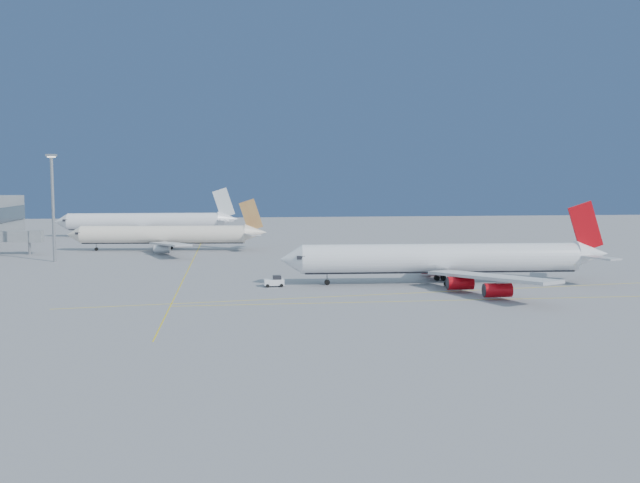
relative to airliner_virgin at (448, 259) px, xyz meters
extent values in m
plane|color=slate|center=(-13.82, -5.38, -5.07)|extent=(500.00, 500.00, 0.00)
cylinder|color=gray|center=(-99.82, 66.62, -2.47)|extent=(0.70, 0.70, 5.20)
cube|color=gray|center=(-97.82, 66.62, 0.13)|extent=(3.20, 3.60, 3.40)
cube|color=yellow|center=(-8.82, -19.38, -5.06)|extent=(90.00, 0.18, 0.02)
cube|color=yellow|center=(-13.82, -11.38, -5.06)|extent=(118.86, 16.88, 0.02)
cube|color=yellow|center=(-53.82, 24.62, -5.06)|extent=(0.18, 140.00, 0.02)
cylinder|color=white|center=(-1.48, 0.06, 0.17)|extent=(56.58, 8.17, 5.84)
cone|color=white|center=(-31.86, 1.32, 0.17)|extent=(4.77, 6.02, 5.84)
cone|color=white|center=(30.20, -1.25, 0.77)|extent=(7.27, 5.84, 5.55)
cube|color=black|center=(-29.95, 1.24, 0.77)|extent=(1.84, 5.61, 0.70)
cube|color=#B7B7BC|center=(2.94, -16.49, -1.44)|extent=(16.45, 28.83, 0.55)
cube|color=#B7B7BC|center=(4.30, 16.19, -1.44)|extent=(18.44, 28.15, 0.55)
cube|color=#B1070F|center=(28.70, -1.19, 6.41)|extent=(7.76, 0.77, 10.65)
cylinder|color=gray|center=(-24.58, 1.02, -3.35)|extent=(0.24, 0.24, 2.32)
cylinder|color=black|center=(-24.58, 1.02, -4.51)|extent=(1.14, 0.75, 1.11)
cylinder|color=gray|center=(-0.65, -4.10, -3.35)|extent=(0.32, 0.32, 2.32)
cylinder|color=black|center=(-0.65, -4.10, -4.51)|extent=(1.14, 0.95, 1.11)
cylinder|color=gray|center=(-0.31, 4.14, -3.35)|extent=(0.32, 0.32, 2.32)
cylinder|color=black|center=(-0.31, 4.14, -4.51)|extent=(1.14, 0.95, 1.11)
cylinder|color=#B1070F|center=(-0.91, -11.07, -3.32)|extent=(4.93, 2.72, 2.52)
cylinder|color=#B1070F|center=(2.99, -20.00, -3.32)|extent=(4.93, 2.72, 2.52)
cylinder|color=#B1070F|center=(0.01, 11.10, -3.32)|extent=(4.93, 2.72, 2.52)
cylinder|color=#B1070F|center=(4.64, 19.68, -3.32)|extent=(4.93, 2.72, 2.52)
cylinder|color=silver|center=(-63.75, 73.50, -0.31)|extent=(48.27, 9.52, 5.26)
cone|color=silver|center=(-89.67, 75.82, -0.31)|extent=(4.61, 5.61, 5.26)
cone|color=silver|center=(-36.64, 71.07, 0.24)|extent=(6.88, 5.55, 5.00)
cube|color=black|center=(-87.93, 75.66, 0.24)|extent=(1.92, 5.11, 0.65)
cube|color=#B7B7BC|center=(-60.61, 58.66, -1.76)|extent=(13.65, 25.84, 0.51)
cube|color=#B7B7BC|center=(-58.02, 87.54, -1.76)|extent=(17.42, 24.58, 0.51)
cube|color=#B98645|center=(-38.01, 71.19, 5.38)|extent=(7.11, 1.05, 9.76)
cylinder|color=gray|center=(-83.35, 75.25, -3.50)|extent=(0.22, 0.22, 2.12)
cylinder|color=black|center=(-83.35, 75.25, -4.56)|extent=(1.07, 0.73, 1.02)
cylinder|color=gray|center=(-63.17, 69.69, -3.50)|extent=(0.30, 0.30, 2.12)
cylinder|color=black|center=(-63.17, 69.69, -4.56)|extent=(1.09, 0.92, 1.02)
cylinder|color=gray|center=(-62.50, 77.14, -3.50)|extent=(0.30, 0.30, 2.12)
cylinder|color=black|center=(-62.50, 77.14, -4.56)|extent=(1.09, 0.92, 1.02)
cylinder|color=#B7B7BC|center=(-63.01, 61.47, -3.49)|extent=(4.62, 2.69, 2.31)
cylinder|color=#B7B7BC|center=(-60.88, 85.20, -3.49)|extent=(4.62, 2.69, 2.31)
cylinder|color=white|center=(-75.84, 126.20, 0.43)|extent=(54.00, 7.34, 6.03)
cone|color=white|center=(-105.13, 126.91, 0.43)|extent=(4.99, 6.15, 6.03)
cone|color=white|center=(-45.14, 125.46, 1.08)|extent=(7.68, 5.91, 5.73)
cube|color=black|center=(-103.09, 126.86, 1.08)|extent=(1.86, 5.77, 0.75)
cube|color=#B7B7BC|center=(-71.29, 109.73, -1.23)|extent=(17.16, 28.76, 0.59)
cube|color=#B7B7BC|center=(-70.50, 142.44, -1.23)|extent=(18.31, 28.38, 0.59)
cube|color=silver|center=(-46.75, 125.50, 7.06)|extent=(8.30, 0.69, 11.40)
cylinder|color=gray|center=(-97.92, 126.74, -3.23)|extent=(0.26, 0.26, 2.48)
cylinder|color=black|center=(-97.92, 126.74, -4.47)|extent=(1.20, 0.78, 1.19)
cylinder|color=gray|center=(-74.86, 121.87, -3.23)|extent=(0.34, 0.34, 2.48)
cylinder|color=black|center=(-74.86, 121.87, -4.47)|extent=(1.21, 1.00, 1.19)
cylinder|color=gray|center=(-74.65, 130.49, -3.23)|extent=(0.34, 0.34, 2.48)
cylinder|color=black|center=(-74.65, 130.49, -4.47)|extent=(1.21, 1.00, 1.19)
cylinder|color=#B7B7BC|center=(-74.26, 112.72, -3.25)|extent=(5.24, 2.82, 2.69)
cylinder|color=#B7B7BC|center=(-73.61, 139.60, -3.25)|extent=(5.24, 2.82, 2.69)
cube|color=white|center=(-35.28, 0.11, -4.19)|extent=(4.00, 2.14, 1.17)
cube|color=black|center=(-34.70, 0.14, -3.30)|extent=(1.64, 1.74, 0.88)
cylinder|color=black|center=(-36.60, -0.98, -4.72)|extent=(0.70, 0.38, 0.69)
cylinder|color=black|center=(-36.70, 1.07, -4.72)|extent=(0.70, 0.38, 0.69)
cylinder|color=black|center=(-33.87, -0.85, -4.72)|extent=(0.70, 0.38, 0.69)
cylinder|color=black|center=(-33.97, 1.20, -4.72)|extent=(0.70, 0.38, 0.69)
cylinder|color=gray|center=(-88.76, 48.62, 8.39)|extent=(0.75, 0.75, 26.90)
cube|color=gray|center=(-88.76, 48.62, 22.05)|extent=(2.37, 2.37, 0.54)
cube|color=white|center=(-88.76, 48.62, 21.62)|extent=(1.72, 1.72, 0.27)
camera|label=1|loc=(-43.01, -139.43, 16.53)|focal=40.00mm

